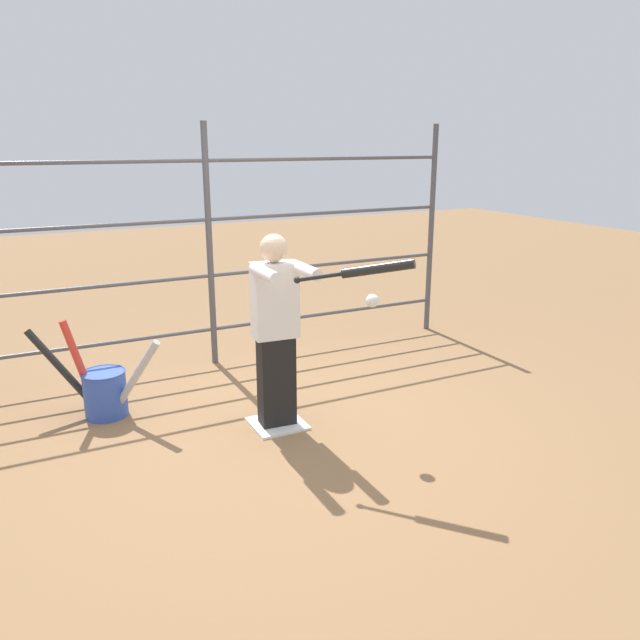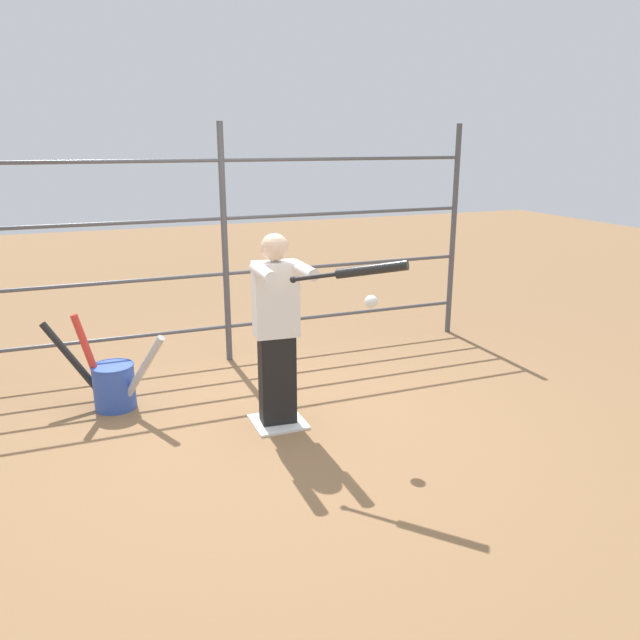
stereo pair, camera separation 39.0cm
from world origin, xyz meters
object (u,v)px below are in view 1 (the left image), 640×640
at_px(baseball_bat_swinging, 367,270).
at_px(softball_in_flight, 372,301).
at_px(bat_bucket, 103,390).
at_px(batter, 276,326).

xyz_separation_m(baseball_bat_swinging, softball_in_flight, (-0.22, -0.28, -0.29)).
distance_m(baseball_bat_swinging, softball_in_flight, 0.46).
distance_m(softball_in_flight, bat_bucket, 2.29).
xyz_separation_m(batter, softball_in_flight, (-0.57, 0.44, 0.23)).
height_order(batter, bat_bucket, batter).
bearing_deg(batter, softball_in_flight, 142.33).
xyz_separation_m(batter, bat_bucket, (1.18, -0.80, -0.59)).
relative_size(baseball_bat_swinging, softball_in_flight, 6.47).
bearing_deg(softball_in_flight, batter, -37.67).
height_order(softball_in_flight, bat_bucket, softball_in_flight).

